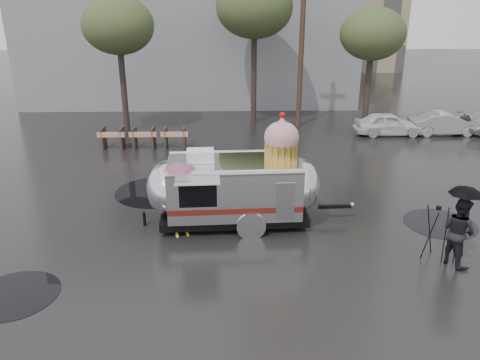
{
  "coord_description": "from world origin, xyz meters",
  "views": [
    {
      "loc": [
        -1.45,
        -11.96,
        6.64
      ],
      "look_at": [
        -1.12,
        1.59,
        1.46
      ],
      "focal_mm": 35.0,
      "sensor_mm": 36.0,
      "label": 1
    }
  ],
  "objects_px": {
    "person_left": "(181,209)",
    "person_right": "(458,232)",
    "airstream_trailer": "(236,185)",
    "tripod": "(436,227)"
  },
  "relations": [
    {
      "from": "person_right",
      "to": "tripod",
      "type": "relative_size",
      "value": 1.22
    },
    {
      "from": "person_right",
      "to": "airstream_trailer",
      "type": "bearing_deg",
      "value": 42.72
    },
    {
      "from": "person_right",
      "to": "tripod",
      "type": "distance_m",
      "value": 0.57
    },
    {
      "from": "person_left",
      "to": "tripod",
      "type": "distance_m",
      "value": 7.17
    },
    {
      "from": "airstream_trailer",
      "to": "person_right",
      "type": "relative_size",
      "value": 3.54
    },
    {
      "from": "airstream_trailer",
      "to": "tripod",
      "type": "distance_m",
      "value": 5.85
    },
    {
      "from": "airstream_trailer",
      "to": "tripod",
      "type": "relative_size",
      "value": 4.32
    },
    {
      "from": "airstream_trailer",
      "to": "person_right",
      "type": "xyz_separation_m",
      "value": [
        5.84,
        -2.64,
        -0.32
      ]
    },
    {
      "from": "person_left",
      "to": "person_right",
      "type": "xyz_separation_m",
      "value": [
        7.49,
        -1.81,
        0.09
      ]
    },
    {
      "from": "person_right",
      "to": "tripod",
      "type": "xyz_separation_m",
      "value": [
        -0.47,
        0.32,
        -0.02
      ]
    }
  ]
}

